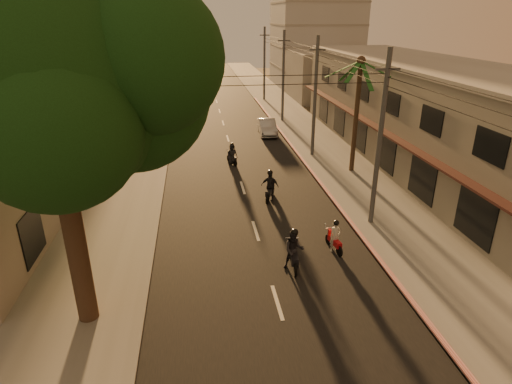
% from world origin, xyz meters
% --- Properties ---
extents(ground, '(160.00, 160.00, 0.00)m').
position_xyz_m(ground, '(0.00, 0.00, 0.00)').
color(ground, '#383023').
rests_on(ground, ground).
extents(road, '(10.00, 140.00, 0.02)m').
position_xyz_m(road, '(0.00, 20.00, 0.01)').
color(road, black).
rests_on(road, ground).
extents(sidewalk_right, '(5.00, 140.00, 0.12)m').
position_xyz_m(sidewalk_right, '(7.50, 20.00, 0.06)').
color(sidewalk_right, slate).
rests_on(sidewalk_right, ground).
extents(sidewalk_left, '(5.00, 140.00, 0.12)m').
position_xyz_m(sidewalk_left, '(-7.50, 20.00, 0.06)').
color(sidewalk_left, slate).
rests_on(sidewalk_left, ground).
extents(curb_stripe, '(0.20, 60.00, 0.20)m').
position_xyz_m(curb_stripe, '(5.10, 15.00, 0.10)').
color(curb_stripe, red).
rests_on(curb_stripe, ground).
extents(shophouse_row, '(8.80, 34.20, 7.30)m').
position_xyz_m(shophouse_row, '(13.95, 18.00, 3.65)').
color(shophouse_row, gray).
rests_on(shophouse_row, ground).
extents(left_building, '(8.20, 24.20, 5.20)m').
position_xyz_m(left_building, '(-13.98, 14.00, 2.60)').
color(left_building, '#A09A90').
rests_on(left_building, ground).
extents(broadleaf_tree, '(9.60, 8.70, 12.10)m').
position_xyz_m(broadleaf_tree, '(-6.61, 2.14, 8.48)').
color(broadleaf_tree, black).
rests_on(broadleaf_tree, ground).
extents(palm_tree, '(5.00, 5.00, 8.20)m').
position_xyz_m(palm_tree, '(8.00, 16.00, 7.15)').
color(palm_tree, black).
rests_on(palm_tree, ground).
extents(utility_poles, '(1.20, 48.26, 9.00)m').
position_xyz_m(utility_poles, '(6.20, 20.00, 6.54)').
color(utility_poles, '#38383A').
rests_on(utility_poles, ground).
extents(filler_right, '(8.00, 14.00, 6.00)m').
position_xyz_m(filler_right, '(14.00, 45.00, 3.00)').
color(filler_right, '#A09A90').
rests_on(filler_right, ground).
extents(filler_left_near, '(8.00, 14.00, 4.40)m').
position_xyz_m(filler_left_near, '(-14.00, 34.00, 2.20)').
color(filler_left_near, '#A09A90').
rests_on(filler_left_near, ground).
extents(filler_left_far, '(8.00, 14.00, 7.00)m').
position_xyz_m(filler_left_far, '(-14.00, 52.00, 3.50)').
color(filler_left_far, '#A09A90').
rests_on(filler_left_far, ground).
extents(scooter_red, '(0.73, 1.63, 1.61)m').
position_xyz_m(scooter_red, '(3.40, 5.52, 0.71)').
color(scooter_red, black).
rests_on(scooter_red, ground).
extents(scooter_mid_a, '(1.02, 1.97, 1.94)m').
position_xyz_m(scooter_mid_a, '(1.16, 4.32, 0.87)').
color(scooter_mid_a, black).
rests_on(scooter_mid_a, ground).
extents(scooter_mid_b, '(1.36, 1.83, 1.91)m').
position_xyz_m(scooter_mid_b, '(1.40, 11.87, 0.87)').
color(scooter_mid_b, black).
rests_on(scooter_mid_b, ground).
extents(scooter_far_a, '(1.07, 1.62, 1.65)m').
position_xyz_m(scooter_far_a, '(-0.23, 18.80, 0.75)').
color(scooter_far_a, black).
rests_on(scooter_far_a, ground).
extents(parked_car, '(1.81, 4.39, 1.41)m').
position_xyz_m(parked_car, '(3.76, 26.97, 0.70)').
color(parked_car, '#A4A5AC').
rests_on(parked_car, ground).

